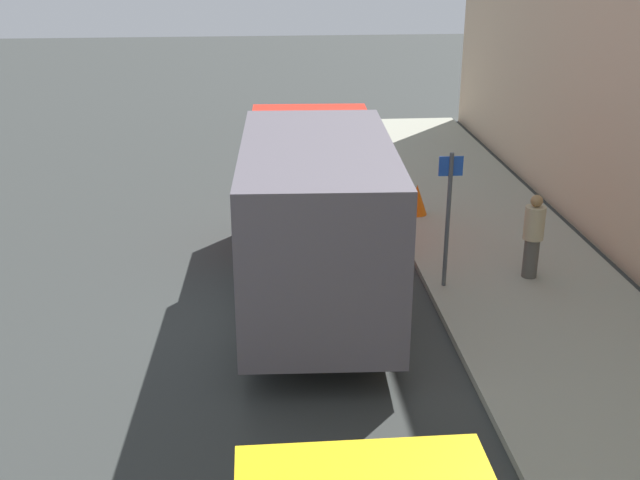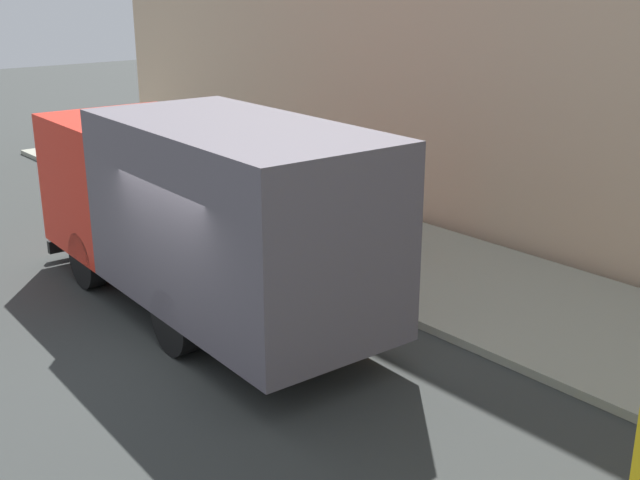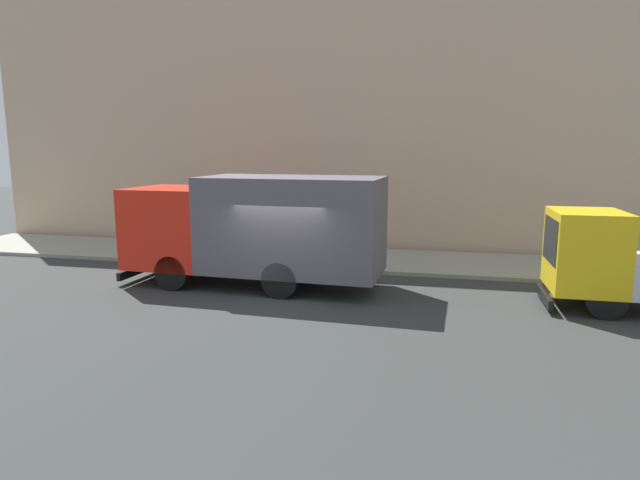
% 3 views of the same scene
% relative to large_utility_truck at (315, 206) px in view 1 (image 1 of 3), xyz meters
% --- Properties ---
extents(ground, '(80.00, 80.00, 0.00)m').
position_rel_large_utility_truck_xyz_m(ground, '(-0.87, -1.08, -1.76)').
color(ground, '#303432').
extents(sidewalk, '(3.87, 30.00, 0.13)m').
position_rel_large_utility_truck_xyz_m(sidewalk, '(4.07, -1.08, -1.70)').
color(sidewalk, gray).
rests_on(sidewalk, ground).
extents(large_utility_truck, '(2.77, 7.64, 3.20)m').
position_rel_large_utility_truck_xyz_m(large_utility_truck, '(0.00, 0.00, 0.00)').
color(large_utility_truck, red).
rests_on(large_utility_truck, ground).
extents(pedestrian_walking, '(0.53, 0.53, 1.66)m').
position_rel_large_utility_truck_xyz_m(pedestrian_walking, '(4.18, 0.20, -0.76)').
color(pedestrian_walking, '#4F4D47').
rests_on(pedestrian_walking, sidewalk).
extents(traffic_cone_orange, '(0.50, 0.50, 0.72)m').
position_rel_large_utility_truck_xyz_m(traffic_cone_orange, '(2.71, 3.94, -1.27)').
color(traffic_cone_orange, orange).
rests_on(traffic_cone_orange, sidewalk).
extents(street_sign_post, '(0.44, 0.08, 2.58)m').
position_rel_large_utility_truck_xyz_m(street_sign_post, '(2.44, -0.05, -0.11)').
color(street_sign_post, '#4C5156').
rests_on(street_sign_post, sidewalk).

